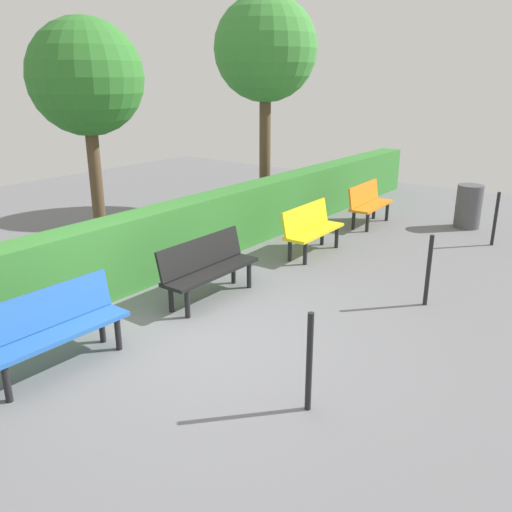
{
  "coord_description": "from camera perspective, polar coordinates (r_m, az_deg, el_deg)",
  "views": [
    {
      "loc": [
        4.19,
        4.05,
        3.01
      ],
      "look_at": [
        -1.55,
        -0.3,
        0.55
      ],
      "focal_mm": 37.43,
      "sensor_mm": 36.0,
      "label": 1
    }
  ],
  "objects": [
    {
      "name": "bench_blue",
      "position": [
        6.09,
        -20.97,
        -7.01
      ],
      "size": [
        1.63,
        0.48,
        0.86
      ],
      "rotation": [
        0.0,
        0.0,
        -0.02
      ],
      "color": "blue",
      "rests_on": "ground_plane"
    },
    {
      "name": "trash_bin",
      "position": [
        11.82,
        21.76,
        4.95
      ],
      "size": [
        0.51,
        0.51,
        0.89
      ],
      "primitive_type": "cylinder",
      "color": "#4C4C51",
      "rests_on": "ground_plane"
    },
    {
      "name": "railing_post_near",
      "position": [
        10.73,
        24.21,
        3.63
      ],
      "size": [
        0.06,
        0.06,
        1.0
      ],
      "primitive_type": "cylinder",
      "color": "black",
      "rests_on": "ground_plane"
    },
    {
      "name": "railing_post_mid",
      "position": [
        7.57,
        17.95,
        -1.49
      ],
      "size": [
        0.06,
        0.06,
        1.0
      ],
      "primitive_type": "cylinder",
      "color": "black",
      "rests_on": "ground_plane"
    },
    {
      "name": "bench_black",
      "position": [
        7.46,
        -5.2,
        -1.04
      ],
      "size": [
        1.6,
        0.47,
        0.86
      ],
      "rotation": [
        0.0,
        0.0,
        0.0
      ],
      "color": "black",
      "rests_on": "ground_plane"
    },
    {
      "name": "bench_yellow",
      "position": [
        9.37,
        5.9,
        3.08
      ],
      "size": [
        1.44,
        0.5,
        0.86
      ],
      "rotation": [
        0.0,
        0.0,
        0.03
      ],
      "color": "yellow",
      "rests_on": "ground_plane"
    },
    {
      "name": "hedge_row",
      "position": [
        8.34,
        -10.89,
        1.25
      ],
      "size": [
        17.53,
        0.52,
        1.08
      ],
      "primitive_type": "cube",
      "color": "#387F33",
      "rests_on": "ground_plane"
    },
    {
      "name": "ground_plane",
      "position": [
        6.56,
        -6.17,
        -8.58
      ],
      "size": [
        21.53,
        21.53,
        0.0
      ],
      "primitive_type": "plane",
      "color": "slate"
    },
    {
      "name": "bench_orange",
      "position": [
        11.44,
        11.92,
        5.64
      ],
      "size": [
        1.37,
        0.51,
        0.86
      ],
      "rotation": [
        0.0,
        0.0,
        0.04
      ],
      "color": "orange",
      "rests_on": "ground_plane"
    },
    {
      "name": "tree_mid",
      "position": [
        9.6,
        -17.7,
        17.58
      ],
      "size": [
        1.89,
        1.89,
        3.91
      ],
      "color": "brown",
      "rests_on": "ground_plane"
    },
    {
      "name": "railing_post_far",
      "position": [
        5.02,
        5.71,
        -11.24
      ],
      "size": [
        0.06,
        0.06,
        1.0
      ],
      "primitive_type": "cylinder",
      "color": "black",
      "rests_on": "ground_plane"
    },
    {
      "name": "tree_near",
      "position": [
        12.22,
        1.02,
        21.11
      ],
      "size": [
        2.22,
        2.22,
        4.64
      ],
      "color": "brown",
      "rests_on": "ground_plane"
    }
  ]
}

